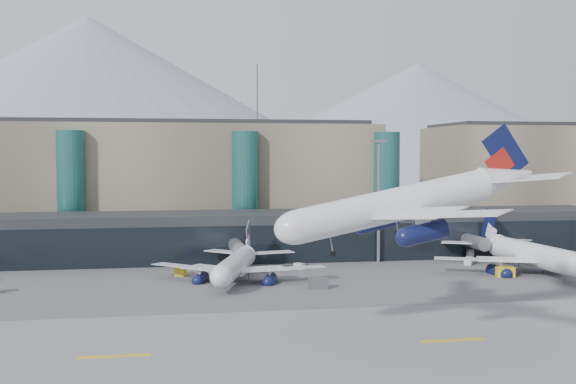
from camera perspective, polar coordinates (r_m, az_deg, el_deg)
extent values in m
plane|color=#515154|center=(100.11, -1.34, -10.03)|extent=(900.00, 900.00, 0.00)
cube|color=slate|center=(85.75, 0.20, -12.24)|extent=(400.00, 40.00, 0.04)
cube|color=gold|center=(84.67, -13.58, -12.51)|extent=(8.00, 1.00, 0.02)
cube|color=gold|center=(91.30, 12.90, -11.35)|extent=(8.00, 1.00, 0.02)
cube|color=black|center=(156.12, -4.54, -3.47)|extent=(170.00, 18.00, 10.00)
cube|color=black|center=(147.44, -4.21, -4.24)|extent=(170.00, 0.40, 8.00)
cylinder|color=slate|center=(145.35, -4.13, -4.27)|extent=(2.80, 14.00, 2.80)
cube|color=slate|center=(145.75, -4.12, -5.44)|extent=(1.20, 1.20, 2.40)
cylinder|color=slate|center=(158.38, 14.22, -3.75)|extent=(2.80, 14.00, 2.80)
cube|color=slate|center=(158.76, 14.20, -4.83)|extent=(1.20, 1.20, 2.40)
cube|color=gray|center=(186.88, -13.15, 0.60)|extent=(130.00, 30.00, 30.00)
cube|color=black|center=(186.90, -13.20, 5.36)|extent=(123.50, 28.00, 1.00)
cube|color=gray|center=(216.40, 20.48, 0.81)|extent=(70.00, 30.00, 30.00)
cube|color=black|center=(216.41, 20.55, 4.91)|extent=(66.50, 28.00, 1.00)
cylinder|color=#22605C|center=(171.87, -16.77, 0.02)|extent=(6.40, 6.40, 28.00)
cylinder|color=#22605C|center=(171.78, -3.40, 0.14)|extent=(6.40, 6.40, 28.00)
cylinder|color=#22605C|center=(179.17, 7.79, 0.23)|extent=(6.40, 6.40, 28.00)
cylinder|color=slate|center=(188.69, -2.46, 7.69)|extent=(0.40, 0.40, 16.00)
cone|color=gray|center=(479.70, -15.48, 6.77)|extent=(400.00, 400.00, 110.00)
cone|color=gray|center=(507.81, 10.20, 5.20)|extent=(340.00, 340.00, 85.00)
cylinder|color=slate|center=(151.50, 7.18, -0.83)|extent=(0.70, 0.70, 25.00)
cube|color=slate|center=(151.19, 7.21, 4.01)|extent=(3.00, 1.20, 0.60)
cylinder|color=silver|center=(89.76, 9.47, 0.05)|extent=(25.19, 6.62, 4.13)
ellipsoid|color=silver|center=(85.20, 1.87, -0.07)|extent=(6.16, 4.69, 4.13)
cone|color=silver|center=(97.64, 18.00, 0.30)|extent=(7.50, 4.82, 4.13)
cube|color=silver|center=(82.70, 13.21, -0.71)|extent=(14.30, 18.38, 0.21)
cylinder|color=#0E143E|center=(84.06, 11.64, -2.08)|extent=(5.18, 2.76, 2.27)
cube|color=silver|center=(93.54, 19.70, 0.28)|extent=(8.10, 9.67, 0.17)
cube|color=silver|center=(98.61, 8.20, -0.08)|extent=(11.56, 18.79, 0.21)
cylinder|color=#0E143E|center=(96.22, 7.93, -1.41)|extent=(5.18, 2.76, 2.27)
cube|color=silver|center=(101.81, 16.44, 0.54)|extent=(6.79, 9.91, 0.17)
cube|color=#0E143E|center=(97.75, 18.20, 2.23)|extent=(6.16, 0.87, 7.26)
cube|color=#9F1A13|center=(97.18, 17.67, 1.51)|extent=(4.13, 0.70, 3.97)
cylinder|color=slate|center=(86.59, 4.23, -1.81)|extent=(0.17, 0.17, 3.30)
cylinder|color=black|center=(86.72, 4.22, -2.76)|extent=(0.76, 0.33, 0.73)
cylinder|color=black|center=(88.31, 10.76, -2.70)|extent=(0.97, 0.46, 0.94)
cylinder|color=black|center=(92.74, 9.39, -2.42)|extent=(0.97, 0.46, 0.94)
cylinder|color=silver|center=(129.42, -4.07, -5.16)|extent=(10.04, 22.97, 3.78)
ellipsoid|color=silver|center=(118.34, -5.07, -5.93)|extent=(5.12, 6.14, 3.78)
cone|color=silver|center=(143.72, -3.01, -4.26)|extent=(5.46, 7.32, 3.78)
cube|color=silver|center=(129.90, -0.38, -5.40)|extent=(16.95, 7.94, 0.19)
cylinder|color=#0E143E|center=(129.16, -1.32, -6.31)|extent=(3.28, 4.96, 2.08)
cube|color=silver|center=(143.03, -1.20, -4.22)|extent=(8.96, 4.91, 0.15)
cube|color=silver|center=(132.78, -7.42, -5.24)|extent=(15.90, 14.92, 0.19)
cylinder|color=#0E143E|center=(131.37, -6.71, -6.18)|extent=(3.28, 4.96, 2.08)
cube|color=silver|center=(144.50, -4.80, -4.15)|extent=(8.34, 8.25, 0.15)
cube|color=slate|center=(143.68, -2.99, -3.05)|extent=(1.80, 5.48, 6.66)
cube|color=silver|center=(142.85, -3.05, -3.54)|extent=(1.31, 3.70, 3.64)
cylinder|color=slate|center=(122.05, -4.75, -6.83)|extent=(0.15, 0.15, 3.03)
cylinder|color=black|center=(122.28, -4.74, -7.44)|extent=(0.42, 0.71, 0.67)
cylinder|color=black|center=(130.57, -3.00, -6.76)|extent=(0.56, 0.92, 0.86)
cylinder|color=black|center=(131.38, -4.97, -6.71)|extent=(0.56, 0.92, 0.86)
cylinder|color=silver|center=(146.06, 18.43, -4.08)|extent=(5.98, 27.05, 4.45)
ellipsoid|color=silver|center=(134.92, 21.43, -4.71)|extent=(4.80, 6.47, 4.45)
cone|color=silver|center=(160.86, 15.20, -3.31)|extent=(4.88, 7.91, 4.45)
cube|color=silver|center=(152.94, 21.12, -4.09)|extent=(19.97, 14.82, 0.22)
cylinder|color=#0E143E|center=(150.69, 20.70, -5.06)|extent=(2.75, 5.50, 2.45)
cube|color=silver|center=(163.45, 16.86, -3.16)|extent=(10.51, 8.45, 0.18)
cube|color=silver|center=(143.05, 14.74, -4.47)|extent=(20.22, 13.15, 0.22)
cylinder|color=#0E143E|center=(143.12, 15.84, -5.39)|extent=(2.75, 5.50, 2.45)
cube|color=silver|center=(158.36, 13.49, -3.30)|extent=(10.66, 7.65, 0.18)
cube|color=#0E143E|center=(160.85, 15.15, -2.04)|extent=(0.65, 6.65, 7.83)
cube|color=silver|center=(159.97, 15.34, -2.55)|extent=(0.57, 4.45, 4.28)
cylinder|color=slate|center=(138.62, 20.46, -5.69)|extent=(0.18, 0.18, 3.56)
cylinder|color=black|center=(138.86, 20.45, -6.33)|extent=(0.33, 0.80, 0.79)
cylinder|color=black|center=(149.03, 19.05, -5.68)|extent=(0.45, 1.04, 1.02)
cylinder|color=black|center=(146.27, 17.27, -5.81)|extent=(0.45, 1.04, 1.02)
cube|color=gold|center=(136.46, -8.47, -6.21)|extent=(2.33, 3.08, 1.58)
cube|color=#45454A|center=(122.20, 2.41, -7.20)|extent=(3.57, 2.29, 1.84)
cube|color=beige|center=(152.76, 14.09, -5.30)|extent=(2.67, 2.97, 1.51)
cube|color=gold|center=(139.39, 16.79, -6.06)|extent=(3.52, 2.40, 1.83)
cube|color=beige|center=(142.16, 0.90, -5.89)|extent=(2.21, 2.36, 1.20)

